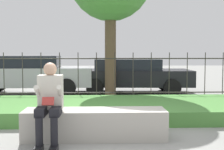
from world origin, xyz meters
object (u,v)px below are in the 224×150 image
at_px(person_seated_reader, 50,100).
at_px(car_parked_left, 29,74).
at_px(stone_bench, 95,126).
at_px(car_parked_center, 131,75).

bearing_deg(person_seated_reader, car_parked_left, 105.57).
xyz_separation_m(stone_bench, car_parked_left, (-2.40, 5.76, 0.50)).
distance_m(person_seated_reader, car_parked_left, 6.33).
relative_size(person_seated_reader, car_parked_left, 0.30).
distance_m(stone_bench, car_parked_left, 6.26).
bearing_deg(person_seated_reader, stone_bench, 25.71).
relative_size(stone_bench, car_parked_left, 0.55).
distance_m(stone_bench, person_seated_reader, 0.92).
relative_size(stone_bench, person_seated_reader, 1.84).
height_order(person_seated_reader, car_parked_center, person_seated_reader).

